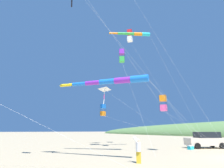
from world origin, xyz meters
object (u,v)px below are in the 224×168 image
Objects in this scene: cooler_box at (191,148)px; kite_windsock_black_fish_shape at (136,34)px; parked_car at (205,140)px; kite_delta_rainbow_low_near at (105,90)px; kite_box_orange_high_right at (130,36)px; kite_box_yellow_midlevel at (103,110)px; kite_box_long_streamer_right at (122,56)px; kite_box_teal_far_right at (163,103)px; person_child_green_jacket at (138,148)px; kite_windsock_small_distant at (112,81)px.

kite_windsock_black_fish_shape is at bearing -37.39° from cooler_box.
kite_delta_rainbow_low_near is (7.47, -11.46, 7.47)m from parked_car.
parked_car is at bearing 156.22° from kite_windsock_black_fish_shape.
kite_box_orange_high_right reaches higher than cooler_box.
cooler_box is at bearing 119.21° from kite_box_yellow_midlevel.
kite_box_long_streamer_right is (1.59, 7.43, 2.77)m from kite_delta_rainbow_low_near.
person_child_green_jacket is at bearing 29.27° from kite_box_teal_far_right.
kite_box_teal_far_right reaches higher than cooler_box.
kite_box_teal_far_right is at bearing 1.10° from cooler_box.
person_child_green_jacket is at bearing 69.29° from kite_delta_rainbow_low_near.
parked_car is 15.59m from kite_delta_rainbow_low_near.
kite_box_orange_high_right is (2.35, -7.25, 16.41)m from cooler_box.
kite_delta_rainbow_low_near reaches higher than parked_car.
kite_delta_rainbow_low_near is (-5.77, -15.25, 7.53)m from person_child_green_jacket.
kite_windsock_small_distant is at bearing 9.52° from cooler_box.
kite_windsock_small_distant is 7.58m from kite_box_teal_far_right.
kite_box_orange_high_right is (-2.14, 4.31, 8.20)m from kite_delta_rainbow_low_near.
kite_windsock_small_distant is 1.57× the size of kite_delta_rainbow_low_near.
parked_car is 0.39× the size of kite_box_long_streamer_right.
kite_delta_rainbow_low_near reaches higher than kite_box_yellow_midlevel.
kite_box_long_streamer_right is at bearing -61.44° from kite_box_teal_far_right.
kite_box_long_streamer_right is 1.09× the size of kite_box_yellow_midlevel.
kite_windsock_black_fish_shape is 11.62m from kite_box_yellow_midlevel.
kite_box_orange_high_right reaches higher than kite_box_teal_far_right.
cooler_box is 15.20m from kite_windsock_black_fish_shape.
kite_box_teal_far_right is (3.78, 0.07, 4.58)m from cooler_box.
cooler_box is at bearing -170.48° from kite_windsock_small_distant.
kite_box_yellow_midlevel is (5.57, -9.96, 4.70)m from cooler_box.
kite_box_long_streamer_right is at bearing -24.98° from kite_windsock_black_fish_shape.
kite_box_teal_far_right is 0.51× the size of kite_box_yellow_midlevel.
kite_windsock_small_distant is at bearing 13.74° from kite_box_teal_far_right.
kite_windsock_small_distant reaches higher than person_child_green_jacket.
kite_box_yellow_midlevel is at bearing -108.93° from person_child_green_jacket.
kite_delta_rainbow_low_near is at bearing -68.81° from cooler_box.
kite_box_long_streamer_right is (2.29, -4.20, 6.40)m from kite_box_teal_far_right.
kite_windsock_black_fish_shape is 10.20m from kite_box_teal_far_right.
person_child_green_jacket is 17.96m from kite_delta_rainbow_low_near.
kite_windsock_small_distant is 2.79× the size of kite_box_teal_far_right.
kite_box_long_streamer_right is (1.71, -0.80, -3.19)m from kite_windsock_black_fish_shape.
cooler_box is 0.04× the size of kite_windsock_black_fish_shape.
parked_car is 18.04m from kite_box_orange_high_right.
kite_windsock_small_distant is (6.73, 5.19, -8.68)m from kite_windsock_black_fish_shape.
kite_box_orange_high_right is (-1.44, -7.32, 11.84)m from kite_box_teal_far_right.
person_child_green_jacket is 0.17× the size of kite_delta_rainbow_low_near.
kite_box_long_streamer_right is (-4.18, -7.83, 10.29)m from person_child_green_jacket.
kite_box_yellow_midlevel is (8.56, -9.86, 3.96)m from parked_car.
parked_car is at bearing -172.10° from kite_windsock_small_distant.
kite_box_orange_high_right is at bearing -140.07° from kite_box_long_streamer_right.
person_child_green_jacket is 0.11× the size of kite_windsock_small_distant.
kite_windsock_black_fish_shape is 1.35× the size of kite_box_yellow_midlevel.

